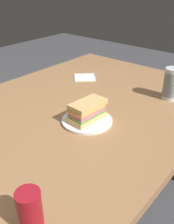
# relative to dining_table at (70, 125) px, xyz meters

# --- Properties ---
(ground_plane) EXTENTS (8.00, 8.00, 0.00)m
(ground_plane) POSITION_rel_dining_table_xyz_m (0.00, 0.00, -0.69)
(ground_plane) COLOR #4C4C51
(dining_table) EXTENTS (1.70, 1.13, 0.77)m
(dining_table) POSITION_rel_dining_table_xyz_m (0.00, 0.00, 0.00)
(dining_table) COLOR #9E7047
(dining_table) RESTS_ON ground_plane
(paper_plate) EXTENTS (0.23, 0.23, 0.01)m
(paper_plate) POSITION_rel_dining_table_xyz_m (-0.02, -0.13, 0.09)
(paper_plate) COLOR white
(paper_plate) RESTS_ON dining_table
(sandwich) EXTENTS (0.19, 0.11, 0.08)m
(sandwich) POSITION_rel_dining_table_xyz_m (-0.02, -0.13, 0.13)
(sandwich) COLOR #DBB26B
(sandwich) RESTS_ON paper_plate
(soda_can_red) EXTENTS (0.07, 0.07, 0.12)m
(soda_can_red) POSITION_rel_dining_table_xyz_m (-0.53, -0.37, 0.14)
(soda_can_red) COLOR maroon
(soda_can_red) RESTS_ON dining_table
(plastic_cup_stack) EXTENTS (0.08, 0.08, 0.17)m
(plastic_cup_stack) POSITION_rel_dining_table_xyz_m (0.45, -0.31, 0.16)
(plastic_cup_stack) COLOR silver
(plastic_cup_stack) RESTS_ON dining_table
(paper_napkin) EXTENTS (0.18, 0.18, 0.01)m
(paper_napkin) POSITION_rel_dining_table_xyz_m (0.39, 0.23, 0.08)
(paper_napkin) COLOR white
(paper_napkin) RESTS_ON dining_table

